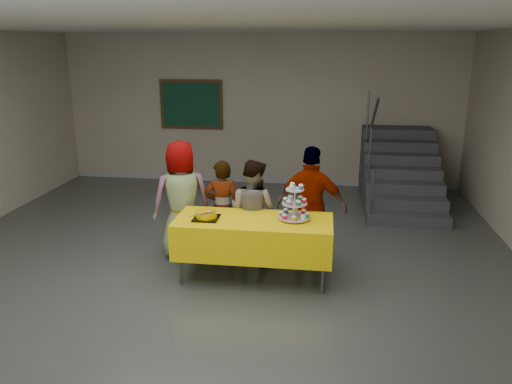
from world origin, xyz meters
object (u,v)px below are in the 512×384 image
bear_cake (206,214)px  schoolchild_c (253,212)px  schoolchild_a (182,200)px  schoolchild_b (222,208)px  schoolchild_d (311,207)px  bake_table (254,236)px  staircase (398,174)px  noticeboard (191,105)px  cupcake_stand (295,206)px

bear_cake → schoolchild_c: (0.48, 0.56, -0.14)m
schoolchild_a → schoolchild_c: 0.97m
schoolchild_a → schoolchild_b: (0.53, 0.09, -0.13)m
bear_cake → schoolchild_d: bearing=26.0°
bake_table → schoolchild_b: size_ratio=1.42×
bake_table → schoolchild_c: size_ratio=1.36×
schoolchild_b → staircase: size_ratio=0.55×
schoolchild_c → noticeboard: bearing=-40.0°
cupcake_stand → noticeboard: bearing=118.9°
schoolchild_c → bear_cake: bearing=74.5°
bake_table → bear_cake: bear_cake is taller
cupcake_stand → schoolchild_c: schoolchild_c is taller
bake_table → schoolchild_c: 0.53m
staircase → noticeboard: bearing=168.5°
bake_table → staircase: bearing=58.8°
schoolchild_b → schoolchild_c: 0.47m
schoolchild_c → staircase: bearing=-101.4°
cupcake_stand → noticeboard: (-2.40, 4.36, 0.67)m
cupcake_stand → bear_cake: size_ratio=1.24×
bear_cake → schoolchild_d: size_ratio=0.23×
bear_cake → schoolchild_a: 0.80m
schoolchild_a → schoolchild_c: size_ratio=1.15×
staircase → bear_cake: bearing=-126.9°
cupcake_stand → schoolchild_a: schoolchild_a is taller
cupcake_stand → schoolchild_c: (-0.57, 0.44, -0.24)m
bake_table → noticeboard: noticeboard is taller
cupcake_stand → schoolchild_d: bearing=68.6°
bake_table → schoolchild_d: bearing=38.9°
schoolchild_d → noticeboard: noticeboard is taller
bake_table → schoolchild_c: bearing=99.6°
staircase → schoolchild_c: bearing=-126.2°
schoolchild_c → cupcake_stand: bearing=166.6°
cupcake_stand → noticeboard: noticeboard is taller
cupcake_stand → schoolchild_a: bearing=161.3°
noticeboard → bear_cake: bearing=-73.1°
cupcake_stand → schoolchild_b: size_ratio=0.34×
cupcake_stand → staircase: bearing=64.4°
schoolchild_d → staircase: size_ratio=0.65×
schoolchild_b → staircase: staircase is taller
bake_table → noticeboard: size_ratio=1.45×
schoolchild_c → staircase: 3.82m
schoolchild_b → schoolchild_d: 1.20m
bear_cake → schoolchild_a: schoolchild_a is taller
bake_table → cupcake_stand: (0.48, 0.06, 0.38)m
staircase → noticeboard: size_ratio=1.85×
bake_table → schoolchild_b: schoolchild_b is taller
schoolchild_d → staircase: 3.40m
schoolchild_b → noticeboard: size_ratio=1.02×
bear_cake → schoolchild_a: (-0.48, 0.64, -0.04)m
schoolchild_d → noticeboard: 4.73m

